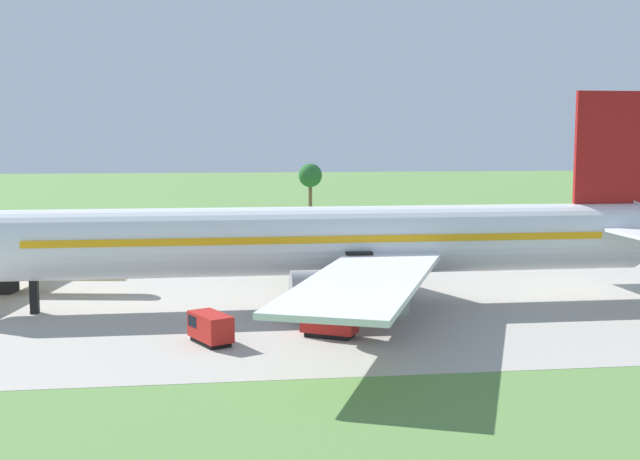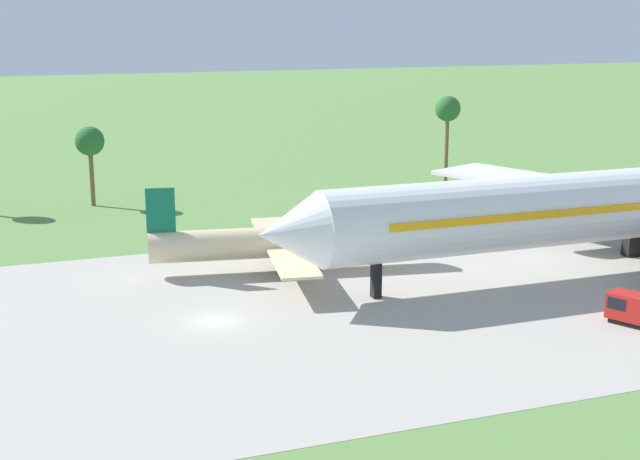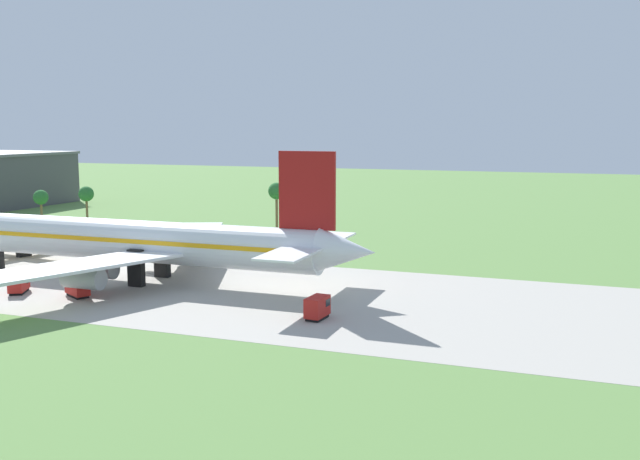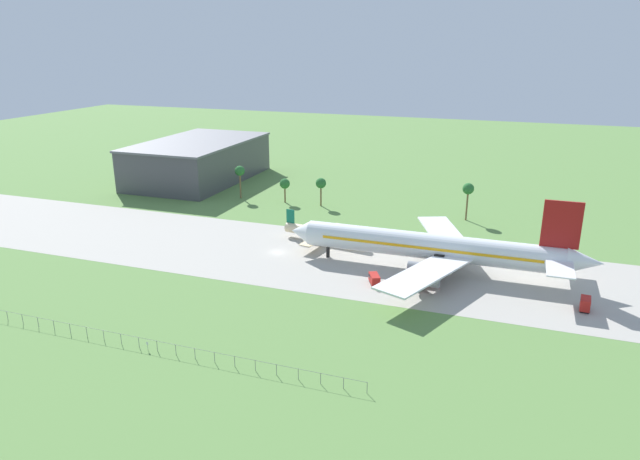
{
  "view_description": "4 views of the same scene",
  "coord_description": "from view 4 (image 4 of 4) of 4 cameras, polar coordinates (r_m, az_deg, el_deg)",
  "views": [
    {
      "loc": [
        30.59,
        -73.49,
        15.98
      ],
      "look_at": [
        40.44,
        1.25,
        7.3
      ],
      "focal_mm": 45.0,
      "sensor_mm": 36.0,
      "label": 1
    },
    {
      "loc": [
        -14.86,
        -64.45,
        23.32
      ],
      "look_at": [
        9.1,
        1.25,
        6.3
      ],
      "focal_mm": 50.0,
      "sensor_mm": 36.0,
      "label": 2
    },
    {
      "loc": [
        105.82,
        -91.6,
        23.9
      ],
      "look_at": [
        71.79,
        1.25,
        9.53
      ],
      "focal_mm": 40.0,
      "sensor_mm": 36.0,
      "label": 3
    },
    {
      "loc": [
        59.46,
        -132.41,
        54.31
      ],
      "look_at": [
        10.53,
        5.0,
        6.0
      ],
      "focal_mm": 32.0,
      "sensor_mm": 36.0,
      "label": 4
    }
  ],
  "objects": [
    {
      "name": "ground_plane",
      "position": [
        154.97,
        -4.29,
        -2.24
      ],
      "size": [
        600.0,
        600.0,
        0.0
      ],
      "primitive_type": "plane",
      "color": "#5B8442"
    },
    {
      "name": "taxiway_strip",
      "position": [
        154.97,
        -4.29,
        -2.24
      ],
      "size": [
        320.0,
        44.0,
        0.02
      ],
      "color": "#A8A399",
      "rests_on": "ground_plane"
    },
    {
      "name": "jet_airliner",
      "position": [
        143.08,
        11.54,
        -1.7
      ],
      "size": [
        75.97,
        59.92,
        20.54
      ],
      "color": "white",
      "rests_on": "ground_plane"
    },
    {
      "name": "regional_aircraft",
      "position": [
        161.21,
        0.35,
        -0.35
      ],
      "size": [
        24.7,
        22.37,
        8.22
      ],
      "color": "beige",
      "rests_on": "ground_plane"
    },
    {
      "name": "baggage_tug",
      "position": [
        134.11,
        9.47,
        -5.19
      ],
      "size": [
        4.81,
        3.86,
        2.57
      ],
      "color": "black",
      "rests_on": "ground_plane"
    },
    {
      "name": "fuel_truck",
      "position": [
        134.09,
        24.99,
        -6.69
      ],
      "size": [
        2.33,
        3.97,
        2.86
      ],
      "color": "black",
      "rests_on": "ground_plane"
    },
    {
      "name": "catering_van",
      "position": [
        135.0,
        5.44,
        -4.88
      ],
      "size": [
        3.68,
        4.68,
        2.41
      ],
      "color": "black",
      "rests_on": "ground_plane"
    },
    {
      "name": "perimeter_fence",
      "position": [
        111.0,
        -16.0,
        -10.9
      ],
      "size": [
        80.1,
        0.1,
        2.1
      ],
      "color": "slate",
      "rests_on": "ground_plane"
    },
    {
      "name": "no_stopping_sign",
      "position": [
        112.0,
        -16.87,
        -10.94
      ],
      "size": [
        0.44,
        0.08,
        1.68
      ],
      "color": "gray",
      "rests_on": "ground_plane"
    },
    {
      "name": "terminal_building",
      "position": [
        240.0,
        -12.05,
        6.82
      ],
      "size": [
        36.72,
        61.2,
        16.13
      ],
      "color": "#47474C",
      "rests_on": "ground_plane"
    },
    {
      "name": "palm_tree_row",
      "position": [
        195.67,
        0.45,
        4.82
      ],
      "size": [
        83.85,
        3.6,
        12.13
      ],
      "color": "brown",
      "rests_on": "ground_plane"
    }
  ]
}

